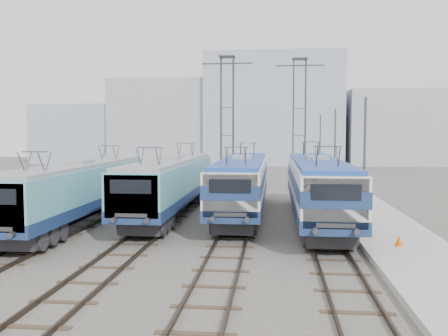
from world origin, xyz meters
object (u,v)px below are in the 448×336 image
catenary_tower_west (227,117)px  safety_cone (399,240)px  locomotive_far_left (78,188)px  locomotive_far_right (317,184)px  locomotive_center_right (242,180)px  catenary_tower_east (299,118)px  locomotive_center_left (170,182)px  mast_front (364,170)px  mast_mid (335,157)px  mast_rear (320,151)px

catenary_tower_west → safety_cone: 25.07m
locomotive_far_left → locomotive_far_right: 13.68m
locomotive_center_right → catenary_tower_west: bearing=99.7°
catenary_tower_east → locomotive_center_left: bearing=-118.8°
mast_front → catenary_tower_east: bearing=95.5°
mast_front → mast_mid: (0.00, 12.00, 0.00)m
locomotive_center_right → mast_mid: 8.31m
catenary_tower_east → safety_cone: catenary_tower_east is taller
catenary_tower_east → safety_cone: bearing=-82.3°
locomotive_center_right → mast_front: (6.35, -6.79, 1.23)m
safety_cone → mast_rear: bearing=92.5°
catenary_tower_east → safety_cone: size_ratio=23.98×
catenary_tower_east → mast_mid: size_ratio=1.71×
locomotive_far_left → catenary_tower_west: (6.75, 17.65, 4.48)m
catenary_tower_east → safety_cone: (3.27, -24.27, -6.09)m
mast_mid → safety_cone: size_ratio=13.99×
locomotive_center_right → catenary_tower_west: (-2.25, 13.21, 4.37)m
locomotive_far_left → mast_front: (15.35, -2.35, 1.34)m
catenary_tower_west → safety_cone: catenary_tower_west is taller
mast_front → safety_cone: 3.90m
catenary_tower_west → locomotive_center_right: bearing=-80.3°
catenary_tower_west → mast_rear: 9.99m
mast_mid → catenary_tower_east: bearing=101.9°
locomotive_far_left → mast_rear: bearing=54.7°
locomotive_center_left → locomotive_far_left: bearing=-140.4°
locomotive_center_left → catenary_tower_west: bearing=80.8°
locomotive_center_left → catenary_tower_west: size_ratio=1.47×
catenary_tower_east → mast_rear: (2.10, 2.00, -3.14)m
catenary_tower_west → catenary_tower_east: 6.80m
locomotive_center_left → safety_cone: bearing=-34.8°
locomotive_far_left → locomotive_center_right: (9.00, 4.44, 0.11)m
locomotive_far_right → catenary_tower_east: 17.96m
catenary_tower_east → mast_front: bearing=-84.5°
mast_front → mast_mid: same height
locomotive_center_left → catenary_tower_east: (8.75, 15.92, 4.43)m
safety_cone → mast_front: bearing=117.2°
locomotive_center_right → catenary_tower_east: (4.25, 15.21, 4.37)m
mast_mid → safety_cone: 14.61m
locomotive_far_left → catenary_tower_west: size_ratio=1.44×
locomotive_far_right → catenary_tower_west: size_ratio=1.52×
catenary_tower_west → safety_cone: (9.77, -22.27, -6.09)m
locomotive_center_left → mast_front: 12.50m
mast_front → mast_rear: (0.00, 24.00, 0.00)m
catenary_tower_east → catenary_tower_west: bearing=-162.9°
mast_front → locomotive_center_right: bearing=133.1°
mast_mid → safety_cone: mast_mid is taller
locomotive_far_right → safety_cone: bearing=-66.2°
locomotive_center_left → locomotive_center_right: locomotive_center_right is taller
locomotive_far_left → catenary_tower_west: 19.42m
locomotive_center_left → locomotive_center_right: size_ratio=0.99×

